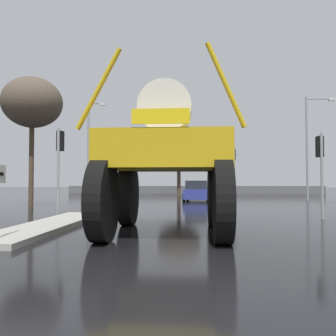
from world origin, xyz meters
TOP-DOWN VIEW (x-y plane):
  - ground_plane at (0.00, 18.00)m, footprint 120.00×120.00m
  - median_island at (-4.56, 6.68)m, footprint 1.51×7.79m
  - oversize_sprayer at (-0.68, 5.70)m, footprint 4.14×5.51m
  - sedan_ahead at (0.28, 22.56)m, footprint 2.12×4.22m
  - traffic_signal_near_left at (-5.58, 10.12)m, footprint 0.24×0.54m
  - traffic_signal_near_right at (5.12, 10.13)m, footprint 0.24×0.54m
  - traffic_signal_far_left at (3.28, 24.67)m, footprint 0.24×0.55m
  - streetlight_far_left at (-9.00, 25.94)m, footprint 1.62×0.24m
  - streetlight_far_right at (8.94, 23.82)m, footprint 2.27×0.24m
  - bare_tree_left at (-9.27, 15.40)m, footprint 3.44×3.44m
  - bare_tree_far_center at (-1.49, 31.63)m, footprint 4.34×4.34m
  - roadside_barrier at (0.00, 37.29)m, footprint 29.63×0.24m

SIDE VIEW (x-z plane):
  - ground_plane at x=0.00m, z-range 0.00..0.00m
  - median_island at x=-4.56m, z-range 0.00..0.15m
  - roadside_barrier at x=0.00m, z-range 0.00..0.90m
  - sedan_ahead at x=0.28m, z-range -0.05..1.47m
  - oversize_sprayer at x=-0.68m, z-range -0.31..4.51m
  - traffic_signal_near_right at x=5.12m, z-range 0.78..4.17m
  - traffic_signal_near_left at x=-5.58m, z-range 0.85..4.56m
  - traffic_signal_far_left at x=3.28m, z-range 0.95..5.07m
  - streetlight_far_right at x=8.94m, z-range 0.49..8.49m
  - streetlight_far_left at x=-9.00m, z-range 0.42..8.79m
  - bare_tree_far_center at x=-1.49m, z-range 1.43..8.03m
  - bare_tree_left at x=-9.27m, z-range 2.25..9.75m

